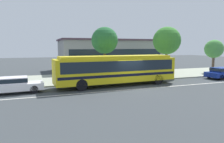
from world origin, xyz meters
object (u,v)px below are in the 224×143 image
object	(u,v)px
transit_bus	(117,68)
sedan_far_ahead	(224,72)
pedestrian_waiting_near_sign	(73,72)
bus_stop_sign	(154,64)
sedan_behind_bus	(12,84)
street_tree_far_end	(214,49)
pedestrian_walking_along_curb	(80,72)
street_tree_near_stop	(105,41)
street_tree_mid_block	(167,41)

from	to	relation	value
transit_bus	sedan_far_ahead	bearing A→B (deg)	-0.92
transit_bus	pedestrian_waiting_near_sign	xyz separation A→B (m)	(-3.69, 3.19, -0.54)
bus_stop_sign	sedan_behind_bus	bearing A→B (deg)	-171.39
sedan_far_ahead	street_tree_far_end	world-z (taller)	street_tree_far_end
pedestrian_walking_along_curb	street_tree_near_stop	distance (m)	4.38
sedan_behind_bus	pedestrian_walking_along_curb	xyz separation A→B (m)	(6.09, 3.26, 0.39)
pedestrian_walking_along_curb	street_tree_mid_block	bearing A→B (deg)	4.70
transit_bus	pedestrian_waiting_near_sign	bearing A→B (deg)	139.17
sedan_behind_bus	pedestrian_walking_along_curb	world-z (taller)	pedestrian_walking_along_curb
street_tree_mid_block	sedan_behind_bus	bearing A→B (deg)	-166.49
pedestrian_walking_along_curb	sedan_behind_bus	bearing A→B (deg)	-151.88
bus_stop_sign	street_tree_near_stop	xyz separation A→B (m)	(-5.41, 1.47, 2.66)
pedestrian_waiting_near_sign	pedestrian_walking_along_curb	xyz separation A→B (m)	(0.72, -0.11, -0.01)
bus_stop_sign	street_tree_near_stop	bearing A→B (deg)	164.79
transit_bus	street_tree_mid_block	distance (m)	9.69
transit_bus	street_tree_near_stop	size ratio (longest dim) A/B	2.06
sedan_behind_bus	pedestrian_walking_along_curb	size ratio (longest dim) A/B	2.69
sedan_far_ahead	street_tree_mid_block	xyz separation A→B (m)	(-5.12, 4.22, 3.73)
sedan_far_ahead	bus_stop_sign	bearing A→B (deg)	164.79
bus_stop_sign	street_tree_far_end	bearing A→B (deg)	10.15
pedestrian_waiting_near_sign	street_tree_mid_block	world-z (taller)	street_tree_mid_block
transit_bus	sedan_far_ahead	world-z (taller)	transit_bus
sedan_far_ahead	transit_bus	bearing A→B (deg)	179.08
sedan_behind_bus	street_tree_near_stop	size ratio (longest dim) A/B	0.80
street_tree_mid_block	street_tree_far_end	size ratio (longest dim) A/B	1.34
sedan_far_ahead	bus_stop_sign	size ratio (longest dim) A/B	1.92
pedestrian_waiting_near_sign	bus_stop_sign	distance (m)	9.13
pedestrian_walking_along_curb	transit_bus	bearing A→B (deg)	-46.02
pedestrian_walking_along_curb	street_tree_far_end	world-z (taller)	street_tree_far_end
pedestrian_walking_along_curb	sedan_far_ahead	bearing A→B (deg)	-11.30
transit_bus	street_tree_mid_block	xyz separation A→B (m)	(8.37, 4.01, 2.79)
pedestrian_waiting_near_sign	sedan_behind_bus	bearing A→B (deg)	-147.91
sedan_far_ahead	street_tree_near_stop	xyz separation A→B (m)	(-13.56, 3.69, 3.64)
transit_bus	pedestrian_waiting_near_sign	world-z (taller)	transit_bus
pedestrian_walking_along_curb	street_tree_far_end	distance (m)	19.29
sedan_far_ahead	bus_stop_sign	world-z (taller)	bus_stop_sign
pedestrian_walking_along_curb	street_tree_near_stop	xyz separation A→B (m)	(2.90, 0.40, 3.25)
sedan_far_ahead	bus_stop_sign	distance (m)	8.50
sedan_behind_bus	sedan_far_ahead	bearing A→B (deg)	-0.09
pedestrian_waiting_near_sign	pedestrian_walking_along_curb	world-z (taller)	pedestrian_waiting_near_sign
street_tree_far_end	pedestrian_walking_along_curb	bearing A→B (deg)	-177.42
street_tree_near_stop	street_tree_far_end	xyz separation A→B (m)	(16.23, 0.47, -1.00)
pedestrian_waiting_near_sign	sedan_far_ahead	bearing A→B (deg)	-11.20
transit_bus	pedestrian_walking_along_curb	world-z (taller)	transit_bus
pedestrian_walking_along_curb	bus_stop_sign	distance (m)	8.40
transit_bus	pedestrian_walking_along_curb	xyz separation A→B (m)	(-2.97, 3.07, -0.55)
sedan_behind_bus	pedestrian_waiting_near_sign	world-z (taller)	pedestrian_waiting_near_sign
bus_stop_sign	transit_bus	bearing A→B (deg)	-159.51
transit_bus	sedan_behind_bus	bearing A→B (deg)	-178.84
pedestrian_waiting_near_sign	street_tree_far_end	xyz separation A→B (m)	(19.86, 0.75, 2.25)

